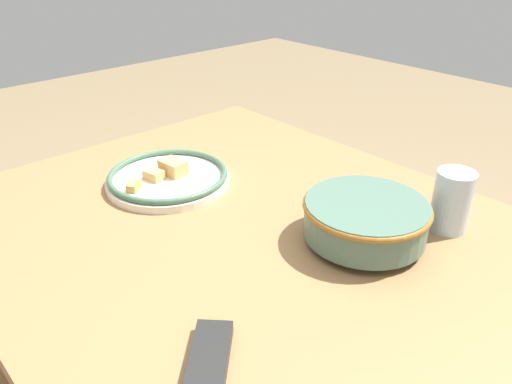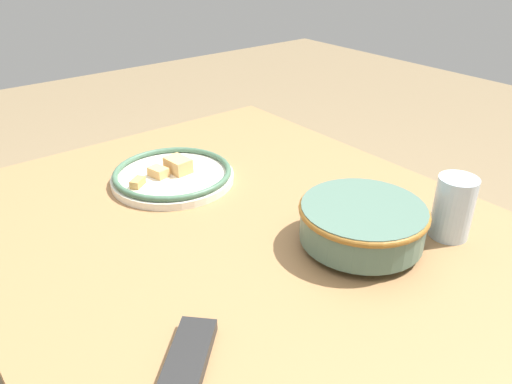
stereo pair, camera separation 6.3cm
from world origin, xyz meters
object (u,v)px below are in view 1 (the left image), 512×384
object	(u,v)px
noodle_bowl	(365,219)
drinking_glass	(452,201)
tv_remote	(207,371)
food_plate	(168,178)

from	to	relation	value
noodle_bowl	drinking_glass	world-z (taller)	drinking_glass
tv_remote	drinking_glass	xyz separation A→B (m)	(-0.02, -0.60, 0.05)
noodle_bowl	tv_remote	xyz separation A→B (m)	(-0.06, 0.43, -0.04)
tv_remote	drinking_glass	size ratio (longest dim) A/B	1.31
tv_remote	drinking_glass	bearing A→B (deg)	-136.52
tv_remote	food_plate	bearing A→B (deg)	-72.53
food_plate	drinking_glass	distance (m)	0.64
food_plate	tv_remote	bearing A→B (deg)	151.67
noodle_bowl	food_plate	distance (m)	0.49
tv_remote	drinking_glass	world-z (taller)	drinking_glass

